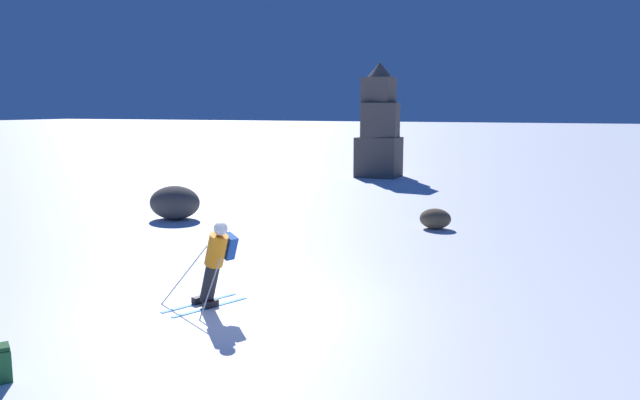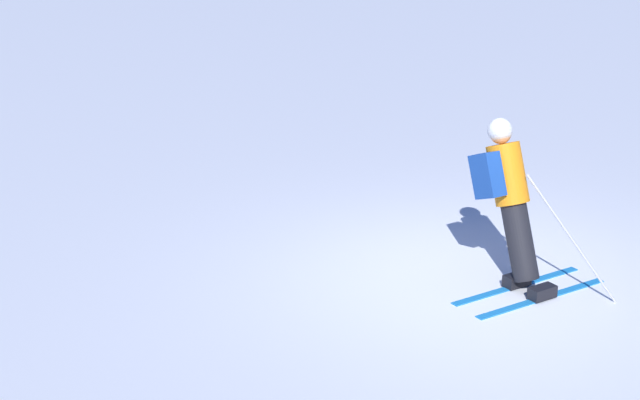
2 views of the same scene
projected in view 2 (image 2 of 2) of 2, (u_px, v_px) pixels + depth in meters
ground_plane at (467, 277)px, 11.01m from camera, size 300.00×300.00×0.00m
skier at (510, 196)px, 10.59m from camera, size 1.51×1.69×1.72m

